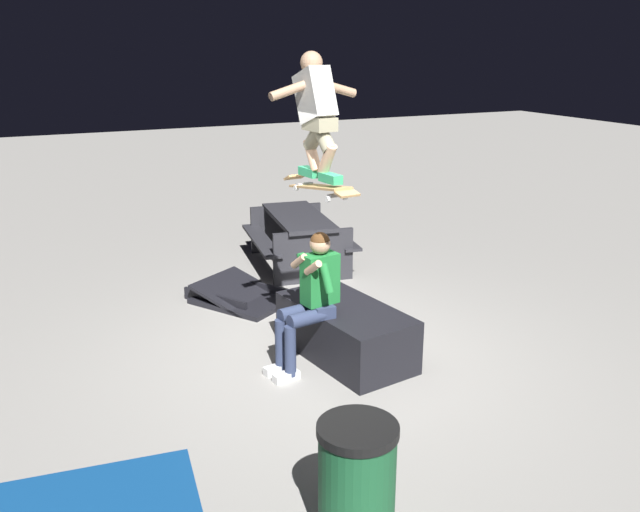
% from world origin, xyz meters
% --- Properties ---
extents(ground_plane, '(40.00, 40.00, 0.00)m').
position_xyz_m(ground_plane, '(0.00, 0.00, 0.00)').
color(ground_plane, gray).
extents(ledge_box_main, '(1.60, 0.98, 0.55)m').
position_xyz_m(ledge_box_main, '(-0.06, -0.16, 0.27)').
color(ledge_box_main, black).
rests_on(ledge_box_main, ground).
extents(person_sitting_on_ledge, '(0.60, 0.78, 1.38)m').
position_xyz_m(person_sitting_on_ledge, '(-0.15, 0.28, 0.78)').
color(person_sitting_on_ledge, '#2D3856').
rests_on(person_sitting_on_ledge, ground).
extents(skateboard, '(1.04, 0.32, 0.14)m').
position_xyz_m(skateboard, '(-0.19, 0.19, 1.83)').
color(skateboard, '#AD8451').
extents(skater_airborne, '(0.63, 0.89, 1.12)m').
position_xyz_m(skater_airborne, '(-0.13, 0.20, 2.51)').
color(skater_airborne, '#2D9E66').
extents(kicker_ramp, '(1.40, 1.33, 0.33)m').
position_xyz_m(kicker_ramp, '(1.83, 0.29, 0.05)').
color(kicker_ramp, black).
rests_on(kicker_ramp, ground).
extents(picnic_table_back, '(1.88, 1.58, 0.75)m').
position_xyz_m(picnic_table_back, '(2.88, -0.91, 0.50)').
color(picnic_table_back, '#28282D').
rests_on(picnic_table_back, ground).
extents(trash_bin, '(0.52, 0.52, 0.84)m').
position_xyz_m(trash_bin, '(-2.47, 1.01, 0.42)').
color(trash_bin, '#19512D').
rests_on(trash_bin, ground).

